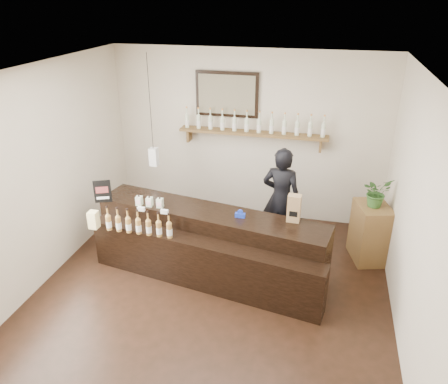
% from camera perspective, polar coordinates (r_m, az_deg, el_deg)
% --- Properties ---
extents(ground, '(5.00, 5.00, 0.00)m').
position_cam_1_polar(ground, '(5.73, -2.05, -13.88)').
color(ground, black).
rests_on(ground, ground).
extents(room_shell, '(5.00, 5.00, 5.00)m').
position_cam_1_polar(room_shell, '(4.85, -2.36, 2.02)').
color(room_shell, beige).
rests_on(room_shell, ground).
extents(back_wall_decor, '(2.66, 0.96, 1.69)m').
position_cam_1_polar(back_wall_decor, '(7.05, 1.81, 9.82)').
color(back_wall_decor, brown).
rests_on(back_wall_decor, ground).
extents(counter, '(3.27, 1.41, 1.05)m').
position_cam_1_polar(counter, '(5.98, -2.14, -7.08)').
color(counter, black).
rests_on(counter, ground).
extents(promo_sign, '(0.22, 0.11, 0.33)m').
position_cam_1_polar(promo_sign, '(6.24, -15.58, 0.06)').
color(promo_sign, black).
rests_on(promo_sign, counter).
extents(paper_bag, '(0.17, 0.13, 0.36)m').
position_cam_1_polar(paper_bag, '(5.58, 9.13, -2.11)').
color(paper_bag, olive).
rests_on(paper_bag, counter).
extents(tape_dispenser, '(0.13, 0.05, 0.11)m').
position_cam_1_polar(tape_dispenser, '(5.66, 2.12, -2.94)').
color(tape_dispenser, '#1832AD').
rests_on(tape_dispenser, counter).
extents(side_cabinet, '(0.57, 0.68, 0.86)m').
position_cam_1_polar(side_cabinet, '(6.62, 18.52, -5.04)').
color(side_cabinet, brown).
rests_on(side_cabinet, ground).
extents(potted_plant, '(0.50, 0.49, 0.42)m').
position_cam_1_polar(potted_plant, '(6.34, 19.29, -0.03)').
color(potted_plant, '#336026').
rests_on(potted_plant, side_cabinet).
extents(shopkeeper, '(0.71, 0.52, 1.78)m').
position_cam_1_polar(shopkeeper, '(6.45, 7.51, -0.02)').
color(shopkeeper, black).
rests_on(shopkeeper, ground).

